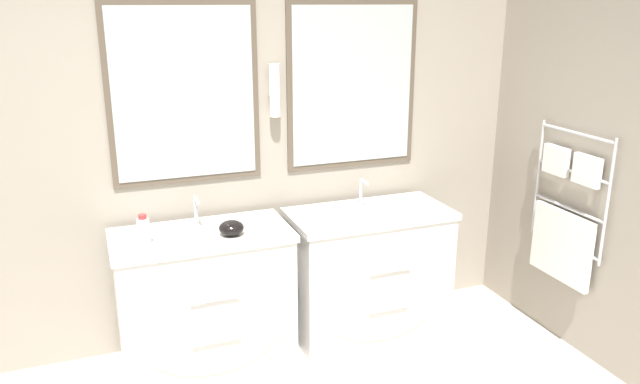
# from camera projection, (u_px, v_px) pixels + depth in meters

# --- Properties ---
(wall_back) EXTENTS (6.00, 0.15, 2.60)m
(wall_back) POSITION_uv_depth(u_px,v_px,m) (196.00, 142.00, 3.80)
(wall_back) COLOR #9E9384
(wall_back) RESTS_ON ground_plane
(wall_right) EXTENTS (0.13, 3.85, 2.60)m
(wall_right) POSITION_uv_depth(u_px,v_px,m) (611.00, 154.00, 3.60)
(wall_right) COLOR #9E9384
(wall_right) RESTS_ON ground_plane
(vanity_left) EXTENTS (1.03, 0.59, 0.85)m
(vanity_left) POSITION_uv_depth(u_px,v_px,m) (206.00, 300.00, 3.71)
(vanity_left) COLOR white
(vanity_left) RESTS_ON ground_plane
(vanity_right) EXTENTS (1.03, 0.59, 0.85)m
(vanity_right) POSITION_uv_depth(u_px,v_px,m) (370.00, 273.00, 4.08)
(vanity_right) COLOR white
(vanity_right) RESTS_ON ground_plane
(faucet_left) EXTENTS (0.17, 0.11, 0.18)m
(faucet_left) POSITION_uv_depth(u_px,v_px,m) (196.00, 212.00, 3.70)
(faucet_left) COLOR silver
(faucet_left) RESTS_ON vanity_left
(faucet_right) EXTENTS (0.17, 0.11, 0.18)m
(faucet_right) POSITION_uv_depth(u_px,v_px,m) (362.00, 193.00, 4.07)
(faucet_right) COLOR silver
(faucet_right) RESTS_ON vanity_right
(toiletry_bottle) EXTENTS (0.07, 0.07, 0.18)m
(toiletry_bottle) POSITION_uv_depth(u_px,v_px,m) (144.00, 231.00, 3.40)
(toiletry_bottle) COLOR silver
(toiletry_bottle) RESTS_ON vanity_left
(amenity_bowl) EXTENTS (0.14, 0.14, 0.09)m
(amenity_bowl) POSITION_uv_depth(u_px,v_px,m) (231.00, 228.00, 3.56)
(amenity_bowl) COLOR black
(amenity_bowl) RESTS_ON vanity_left
(soap_dish) EXTENTS (0.12, 0.08, 0.04)m
(soap_dish) POSITION_uv_depth(u_px,v_px,m) (340.00, 219.00, 3.79)
(soap_dish) COLOR white
(soap_dish) RESTS_ON vanity_right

